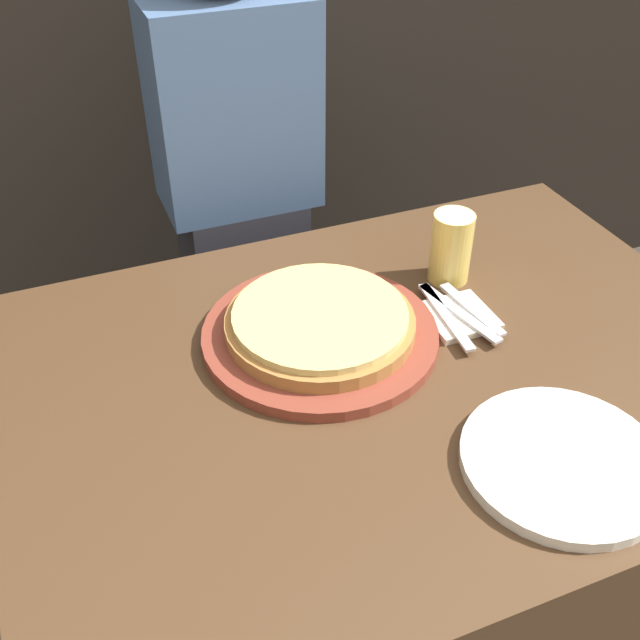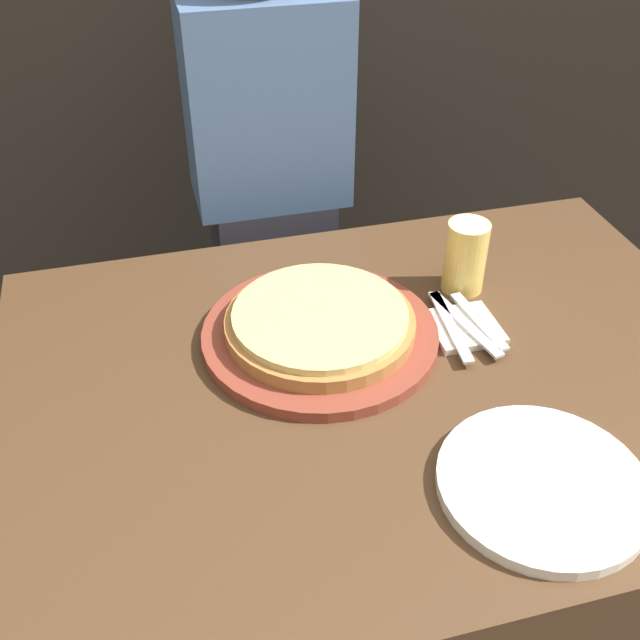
% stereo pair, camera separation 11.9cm
% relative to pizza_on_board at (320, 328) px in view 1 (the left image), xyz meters
% --- Properties ---
extents(ground_plane, '(12.00, 12.00, 0.00)m').
position_rel_pizza_on_board_xyz_m(ground_plane, '(0.07, -0.10, -0.73)').
color(ground_plane, '#38332D').
extents(dining_table, '(1.17, 0.85, 0.71)m').
position_rel_pizza_on_board_xyz_m(dining_table, '(0.07, -0.10, -0.38)').
color(dining_table, '#4C331E').
rests_on(dining_table, ground_plane).
extents(pizza_on_board, '(0.38, 0.38, 0.06)m').
position_rel_pizza_on_board_xyz_m(pizza_on_board, '(0.00, 0.00, 0.00)').
color(pizza_on_board, brown).
rests_on(pizza_on_board, dining_table).
extents(beer_glass, '(0.07, 0.07, 0.13)m').
position_rel_pizza_on_board_xyz_m(beer_glass, '(0.28, 0.08, 0.05)').
color(beer_glass, '#E5C65B').
rests_on(beer_glass, dining_table).
extents(dinner_plate, '(0.27, 0.27, 0.02)m').
position_rel_pizza_on_board_xyz_m(dinner_plate, '(0.20, -0.37, -0.02)').
color(dinner_plate, white).
rests_on(dinner_plate, dining_table).
extents(napkin_stack, '(0.11, 0.11, 0.01)m').
position_rel_pizza_on_board_xyz_m(napkin_stack, '(0.24, -0.04, -0.02)').
color(napkin_stack, beige).
rests_on(napkin_stack, dining_table).
extents(fork, '(0.03, 0.19, 0.00)m').
position_rel_pizza_on_board_xyz_m(fork, '(0.21, -0.04, -0.01)').
color(fork, silver).
rests_on(fork, napkin_stack).
extents(dinner_knife, '(0.06, 0.19, 0.00)m').
position_rel_pizza_on_board_xyz_m(dinner_knife, '(0.24, -0.04, -0.01)').
color(dinner_knife, silver).
rests_on(dinner_knife, napkin_stack).
extents(spoon, '(0.04, 0.16, 0.00)m').
position_rel_pizza_on_board_xyz_m(spoon, '(0.26, -0.04, -0.01)').
color(spoon, silver).
rests_on(spoon, napkin_stack).
extents(diner_person, '(0.32, 0.20, 1.30)m').
position_rel_pizza_on_board_xyz_m(diner_person, '(0.03, 0.54, -0.09)').
color(diner_person, '#33333D').
rests_on(diner_person, ground_plane).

